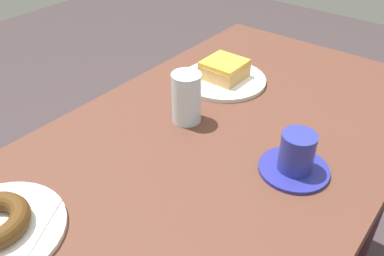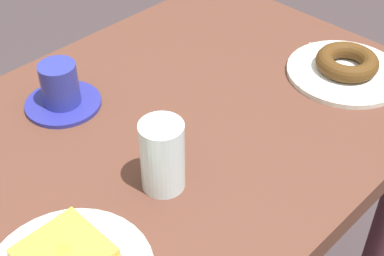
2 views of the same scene
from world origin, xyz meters
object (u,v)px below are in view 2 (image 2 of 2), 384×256
Objects in this scene: water_glass at (162,156)px; coffee_cup at (61,89)px; donut_chocolate_ring at (347,62)px; plate_chocolate_ring at (345,72)px.

coffee_cup is at bearing -92.14° from water_glass.
donut_chocolate_ring is at bearing 144.74° from coffee_cup.
donut_chocolate_ring is at bearing 175.35° from water_glass.
donut_chocolate_ring is 0.88× the size of coffee_cup.
water_glass is at bearing 87.86° from coffee_cup.
donut_chocolate_ring is 0.55m from coffee_cup.
water_glass is (0.46, -0.04, 0.03)m from donut_chocolate_ring.
water_glass reaches higher than plate_chocolate_ring.
water_glass reaches higher than coffee_cup.
plate_chocolate_ring is 1.87× the size of donut_chocolate_ring.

